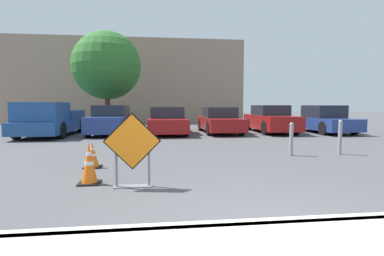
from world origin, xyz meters
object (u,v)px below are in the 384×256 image
object	(u,v)px
pickup_truck	(49,121)
bollard_second	(340,136)
road_closed_sign	(132,148)
traffic_cone_nearest	(89,164)
parked_car_fourth	(270,120)
traffic_cone_second	(92,155)
parked_car_nearest	(111,121)
bollard_nearest	(291,138)
parked_car_third	(219,121)
parked_car_fifth	(324,120)
parked_car_second	(167,121)

from	to	relation	value
pickup_truck	bollard_second	distance (m)	12.41
road_closed_sign	traffic_cone_nearest	world-z (taller)	road_closed_sign
parked_car_fourth	traffic_cone_nearest	bearing A→B (deg)	54.17
road_closed_sign	pickup_truck	world-z (taller)	pickup_truck
traffic_cone_second	pickup_truck	xyz separation A→B (m)	(-3.52, 7.61, 0.43)
parked_car_nearest	bollard_nearest	xyz separation A→B (m)	(6.18, -7.12, -0.16)
road_closed_sign	parked_car_third	world-z (taller)	parked_car_third
parked_car_third	bollard_second	distance (m)	7.60
parked_car_fifth	parked_car_fourth	bearing A→B (deg)	-11.01
parked_car_third	road_closed_sign	bearing A→B (deg)	69.65
parked_car_third	parked_car_fourth	world-z (taller)	parked_car_fourth
bollard_nearest	parked_car_fourth	bearing A→B (deg)	72.87
bollard_second	parked_car_third	bearing A→B (deg)	106.14
traffic_cone_nearest	traffic_cone_second	distance (m)	1.53
parked_car_nearest	parked_car_second	size ratio (longest dim) A/B	0.92
traffic_cone_second	parked_car_second	xyz separation A→B (m)	(2.09, 8.16, 0.34)
road_closed_sign	parked_car_second	world-z (taller)	parked_car_second
bollard_second	traffic_cone_second	bearing A→B (deg)	-171.62
pickup_truck	parked_car_nearest	xyz separation A→B (m)	(2.81, 0.54, -0.04)
traffic_cone_nearest	pickup_truck	distance (m)	9.88
road_closed_sign	bollard_nearest	size ratio (longest dim) A/B	1.39
traffic_cone_second	parked_car_fifth	bearing A→B (deg)	36.49
parked_car_second	parked_car_third	distance (m)	2.81
road_closed_sign	parked_car_nearest	bearing A→B (deg)	100.12
road_closed_sign	pickup_truck	bearing A→B (deg)	115.86
parked_car_fifth	bollard_nearest	xyz separation A→B (m)	(-5.03, -6.73, -0.15)
parked_car_second	bollard_second	distance (m)	8.66
road_closed_sign	parked_car_nearest	xyz separation A→B (m)	(-1.79, 10.03, -0.05)
parked_car_fourth	bollard_second	xyz separation A→B (m)	(-0.69, -7.24, -0.14)
traffic_cone_second	parked_car_third	world-z (taller)	parked_car_third
parked_car_nearest	bollard_nearest	size ratio (longest dim) A/B	4.25
parked_car_second	bollard_second	world-z (taller)	parked_car_second
parked_car_second	pickup_truck	bearing A→B (deg)	5.62
parked_car_second	parked_car_fifth	xyz separation A→B (m)	(8.41, -0.40, 0.03)
pickup_truck	bollard_second	world-z (taller)	pickup_truck
pickup_truck	bollard_nearest	world-z (taller)	pickup_truck
parked_car_third	parked_car_fifth	distance (m)	5.63
parked_car_third	parked_car_fourth	bearing A→B (deg)	179.02
parked_car_fourth	parked_car_fifth	xyz separation A→B (m)	(2.80, -0.51, -0.02)
parked_car_fourth	bollard_nearest	xyz separation A→B (m)	(-2.23, -7.24, -0.17)
traffic_cone_nearest	bollard_nearest	world-z (taller)	bollard_nearest
road_closed_sign	parked_car_third	bearing A→B (deg)	69.52
road_closed_sign	parked_car_fourth	size ratio (longest dim) A/B	0.29
parked_car_second	parked_car_fifth	bearing A→B (deg)	177.27
parked_car_second	parked_car_fourth	distance (m)	5.61
traffic_cone_nearest	parked_car_nearest	distance (m)	9.72
parked_car_fourth	bollard_nearest	size ratio (longest dim) A/B	4.76
parked_car_fifth	bollard_nearest	distance (m)	8.41
pickup_truck	parked_car_second	xyz separation A→B (m)	(5.61, 0.55, -0.08)
traffic_cone_second	parked_car_nearest	size ratio (longest dim) A/B	0.15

